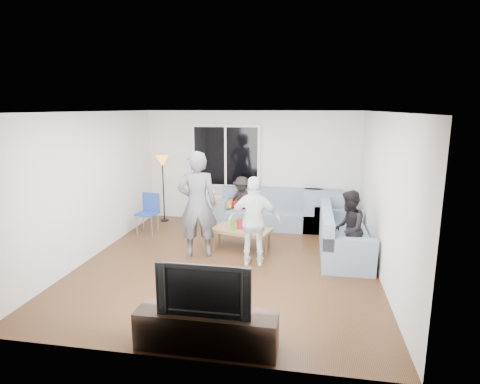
% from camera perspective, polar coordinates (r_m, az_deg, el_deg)
% --- Properties ---
extents(floor, '(5.00, 5.50, 0.04)m').
position_cam_1_polar(floor, '(7.07, -1.66, -10.30)').
color(floor, '#56351C').
rests_on(floor, ground).
extents(ceiling, '(5.00, 5.50, 0.04)m').
position_cam_1_polar(ceiling, '(6.54, -1.80, 11.63)').
color(ceiling, white).
rests_on(ceiling, ground).
extents(wall_back, '(5.00, 0.04, 2.60)m').
position_cam_1_polar(wall_back, '(9.37, 1.68, 3.65)').
color(wall_back, silver).
rests_on(wall_back, ground).
extents(wall_front, '(5.00, 0.04, 2.60)m').
position_cam_1_polar(wall_front, '(4.10, -9.59, -7.59)').
color(wall_front, silver).
rests_on(wall_front, ground).
extents(wall_left, '(0.04, 5.50, 2.60)m').
position_cam_1_polar(wall_left, '(7.59, -20.70, 0.89)').
color(wall_left, silver).
rests_on(wall_left, ground).
extents(wall_right, '(0.04, 5.50, 2.60)m').
position_cam_1_polar(wall_right, '(6.66, 20.04, -0.54)').
color(wall_right, silver).
rests_on(wall_right, ground).
extents(window_frame, '(1.62, 0.06, 1.47)m').
position_cam_1_polar(window_frame, '(9.36, -2.03, 5.18)').
color(window_frame, white).
rests_on(window_frame, wall_back).
extents(window_glass, '(1.50, 0.02, 1.35)m').
position_cam_1_polar(window_glass, '(9.32, -2.08, 5.15)').
color(window_glass, black).
rests_on(window_glass, window_frame).
extents(window_mullion, '(0.05, 0.03, 1.35)m').
position_cam_1_polar(window_mullion, '(9.31, -2.09, 5.15)').
color(window_mullion, white).
rests_on(window_mullion, window_frame).
extents(radiator, '(1.30, 0.12, 0.62)m').
position_cam_1_polar(radiator, '(9.55, -2.03, -2.25)').
color(radiator, silver).
rests_on(radiator, floor).
extents(potted_plant, '(0.20, 0.17, 0.35)m').
position_cam_1_polar(potted_plant, '(9.33, 0.81, 0.47)').
color(potted_plant, '#336F2C').
rests_on(potted_plant, radiator).
extents(vase, '(0.21, 0.21, 0.19)m').
position_cam_1_polar(vase, '(9.50, -4.01, 0.16)').
color(vase, white).
rests_on(vase, radiator).
extents(sofa_back_section, '(2.30, 0.85, 0.85)m').
position_cam_1_polar(sofa_back_section, '(9.00, 4.39, -2.42)').
color(sofa_back_section, slate).
rests_on(sofa_back_section, floor).
extents(sofa_right_section, '(2.00, 0.85, 0.85)m').
position_cam_1_polar(sofa_right_section, '(7.53, 14.83, -5.70)').
color(sofa_right_section, slate).
rests_on(sofa_right_section, floor).
extents(sofa_corner, '(0.85, 0.85, 0.85)m').
position_cam_1_polar(sofa_corner, '(8.97, 11.84, -2.70)').
color(sofa_corner, slate).
rests_on(sofa_corner, floor).
extents(cushion_yellow, '(0.39, 0.33, 0.14)m').
position_cam_1_polar(cushion_yellow, '(9.12, -2.31, -1.65)').
color(cushion_yellow, gold).
rests_on(cushion_yellow, sofa_back_section).
extents(cushion_red, '(0.42, 0.38, 0.13)m').
position_cam_1_polar(cushion_red, '(9.12, 0.31, -1.64)').
color(cushion_red, maroon).
rests_on(cushion_red, sofa_back_section).
extents(coffee_table, '(1.21, 0.85, 0.40)m').
position_cam_1_polar(coffee_table, '(7.68, 0.24, -6.69)').
color(coffee_table, '#9A6F4A').
rests_on(coffee_table, floor).
extents(pitcher, '(0.17, 0.17, 0.17)m').
position_cam_1_polar(pitcher, '(7.61, 0.14, -4.62)').
color(pitcher, maroon).
rests_on(pitcher, coffee_table).
extents(side_chair, '(0.46, 0.46, 0.86)m').
position_cam_1_polar(side_chair, '(8.73, -13.20, -3.12)').
color(side_chair, '#223E93').
rests_on(side_chair, floor).
extents(floor_lamp, '(0.32, 0.32, 1.56)m').
position_cam_1_polar(floor_lamp, '(9.57, -10.96, 0.44)').
color(floor_lamp, orange).
rests_on(floor_lamp, floor).
extents(player_left, '(0.79, 0.62, 1.93)m').
position_cam_1_polar(player_left, '(7.17, -6.14, -1.77)').
color(player_left, '#525258').
rests_on(player_left, floor).
extents(player_right, '(0.94, 0.46, 1.55)m').
position_cam_1_polar(player_right, '(6.76, 2.10, -4.24)').
color(player_right, silver).
rests_on(player_right, floor).
extents(spectator_right, '(0.60, 0.72, 1.33)m').
position_cam_1_polar(spectator_right, '(6.93, 15.30, -5.19)').
color(spectator_right, black).
rests_on(spectator_right, floor).
extents(spectator_back, '(0.82, 0.59, 1.14)m').
position_cam_1_polar(spectator_back, '(9.08, 0.26, -1.32)').
color(spectator_back, black).
rests_on(spectator_back, floor).
extents(tv_console, '(1.60, 0.40, 0.44)m').
position_cam_1_polar(tv_console, '(4.73, -4.85, -19.16)').
color(tv_console, '#2E2217').
rests_on(tv_console, floor).
extents(television, '(1.05, 0.14, 0.60)m').
position_cam_1_polar(television, '(4.48, -4.97, -13.45)').
color(television, black).
rests_on(television, tv_console).
extents(bottle_e, '(0.07, 0.07, 0.22)m').
position_cam_1_polar(bottle_e, '(7.61, 2.64, -4.44)').
color(bottle_e, black).
rests_on(bottle_e, coffee_table).
extents(bottle_b, '(0.08, 0.08, 0.22)m').
position_cam_1_polar(bottle_b, '(7.47, -1.07, -4.74)').
color(bottle_b, '#3F8918').
rests_on(bottle_b, coffee_table).
extents(bottle_c, '(0.07, 0.07, 0.20)m').
position_cam_1_polar(bottle_c, '(7.75, 0.93, -4.19)').
color(bottle_c, black).
rests_on(bottle_c, coffee_table).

